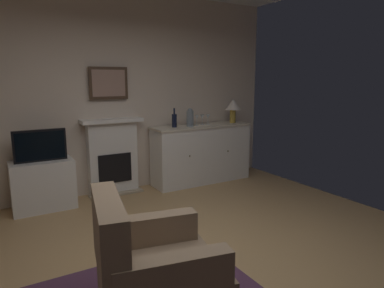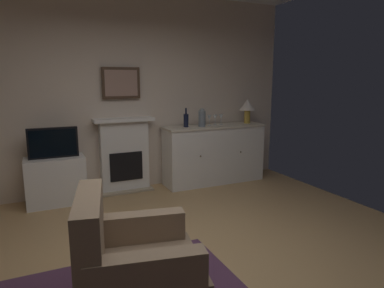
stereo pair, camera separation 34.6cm
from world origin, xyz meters
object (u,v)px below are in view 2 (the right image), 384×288
object	(u,v)px
wine_glass_left	(209,118)
armchair	(132,268)
fireplace_unit	(125,155)
tv_set	(53,143)
tv_cabinet	(56,181)
sideboard_cabinet	(214,154)
wine_glass_right	(221,117)
framed_picture	(121,83)
wine_bottle	(186,120)
wine_glass_center	(215,117)
table_lamp	(247,106)
vase_decorative	(202,118)

from	to	relation	value
wine_glass_left	armchair	bearing A→B (deg)	-126.71
fireplace_unit	tv_set	xyz separation A→B (m)	(-0.98, -0.19, 0.29)
tv_cabinet	sideboard_cabinet	bearing A→B (deg)	-0.36
wine_glass_left	fireplace_unit	bearing A→B (deg)	173.11
armchair	wine_glass_right	bearing A→B (deg)	50.48
framed_picture	armchair	bearing A→B (deg)	-102.61
wine_bottle	wine_glass_center	distance (m)	0.52
sideboard_cabinet	armchair	world-z (taller)	sideboard_cabinet
wine_glass_center	wine_bottle	bearing A→B (deg)	-177.79
wine_glass_left	tv_set	bearing A→B (deg)	-179.38
sideboard_cabinet	table_lamp	xyz separation A→B (m)	(0.62, 0.00, 0.74)
wine_glass_left	vase_decorative	world-z (taller)	vase_decorative
tv_set	vase_decorative	bearing A→B (deg)	-1.12
wine_glass_center	vase_decorative	size ratio (longest dim) A/B	0.59
wine_bottle	wine_glass_left	bearing A→B (deg)	1.33
table_lamp	armchair	distance (m)	3.83
wine_glass_right	armchair	bearing A→B (deg)	-129.52
tv_cabinet	table_lamp	bearing A→B (deg)	-0.29
sideboard_cabinet	tv_set	distance (m)	2.41
table_lamp	tv_cabinet	xyz separation A→B (m)	(-3.00, 0.02, -0.89)
table_lamp	tv_set	xyz separation A→B (m)	(-3.00, -0.01, -0.37)
framed_picture	tv_cabinet	xyz separation A→B (m)	(-0.97, -0.21, -1.28)
wine_glass_left	vase_decorative	bearing A→B (deg)	-157.68
framed_picture	vase_decorative	size ratio (longest dim) A/B	1.96
sideboard_cabinet	armchair	distance (m)	3.32
wine_bottle	tv_set	xyz separation A→B (m)	(-1.90, -0.02, -0.20)
framed_picture	fireplace_unit	bearing A→B (deg)	-90.00
wine_glass_center	fireplace_unit	bearing A→B (deg)	174.04
fireplace_unit	vase_decorative	bearing A→B (deg)	-11.01
wine_glass_center	wine_glass_right	world-z (taller)	same
wine_bottle	tv_cabinet	world-z (taller)	wine_bottle
sideboard_cabinet	wine_glass_center	size ratio (longest dim) A/B	10.01
sideboard_cabinet	vase_decorative	bearing A→B (deg)	-168.38
fireplace_unit	framed_picture	size ratio (longest dim) A/B	2.00
tv_set	wine_glass_right	bearing A→B (deg)	0.87
fireplace_unit	framed_picture	world-z (taller)	framed_picture
vase_decorative	tv_cabinet	size ratio (longest dim) A/B	0.38
fireplace_unit	wine_glass_left	distance (m)	1.43
wine_glass_left	tv_cabinet	distance (m)	2.42
sideboard_cabinet	tv_set	xyz separation A→B (m)	(-2.39, -0.01, 0.37)
fireplace_unit	wine_bottle	bearing A→B (deg)	-10.43
wine_glass_right	tv_set	size ratio (longest dim) A/B	0.27
framed_picture	table_lamp	world-z (taller)	framed_picture
fireplace_unit	framed_picture	xyz separation A→B (m)	(0.00, 0.05, 1.05)
framed_picture	wine_bottle	size ratio (longest dim) A/B	1.90
framed_picture	wine_glass_left	xyz separation A→B (m)	(1.33, -0.21, -0.54)
wine_glass_center	armchair	bearing A→B (deg)	-128.11
fireplace_unit	tv_set	bearing A→B (deg)	-169.23
framed_picture	tv_cabinet	world-z (taller)	framed_picture
sideboard_cabinet	wine_glass_center	xyz separation A→B (m)	(0.03, 0.03, 0.59)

